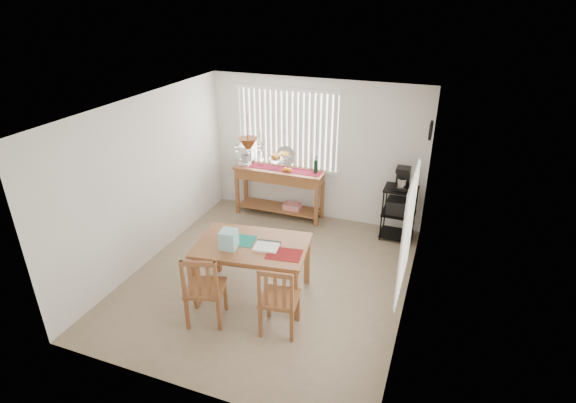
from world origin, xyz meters
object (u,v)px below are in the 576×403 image
at_px(cart_items, 403,178).
at_px(dining_table, 252,250).
at_px(sideboard, 280,181).
at_px(chair_right, 279,300).
at_px(chair_left, 204,289).
at_px(wire_cart, 399,208).

xyz_separation_m(cart_items, dining_table, (-1.68, -2.35, -0.40)).
bearing_deg(sideboard, dining_table, -77.25).
xyz_separation_m(sideboard, chair_right, (1.18, -3.03, -0.22)).
distance_m(dining_table, chair_left, 0.86).
bearing_deg(sideboard, chair_left, -86.03).
distance_m(wire_cart, dining_table, 2.88).
height_order(wire_cart, chair_right, chair_right).
height_order(sideboard, cart_items, cart_items).
relative_size(sideboard, cart_items, 4.37).
xyz_separation_m(wire_cart, dining_table, (-1.68, -2.34, 0.15)).
bearing_deg(dining_table, chair_right, -44.11).
xyz_separation_m(sideboard, wire_cart, (2.23, -0.08, -0.15)).
bearing_deg(dining_table, cart_items, 54.36).
height_order(wire_cart, chair_left, chair_left).
relative_size(dining_table, chair_right, 1.63).
xyz_separation_m(wire_cart, chair_right, (-1.05, -2.95, -0.07)).
bearing_deg(dining_table, sideboard, 102.75).
relative_size(sideboard, dining_table, 1.04).
distance_m(sideboard, cart_items, 2.27).
distance_m(sideboard, dining_table, 2.48).
height_order(cart_items, dining_table, cart_items).
height_order(sideboard, chair_right, chair_right).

